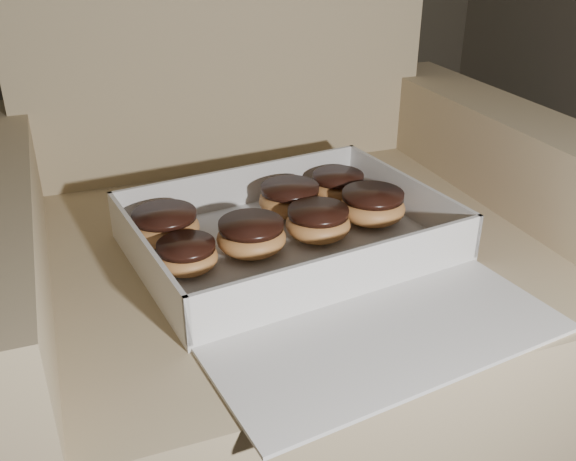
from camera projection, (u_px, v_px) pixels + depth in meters
The scene contains 13 objects.
armchair at pixel (275, 287), 1.01m from camera, with size 0.87×0.74×0.91m.
bakery_box at pixel (306, 253), 0.84m from camera, with size 0.46×0.52×0.07m.
donut_a at pixel (338, 186), 0.99m from camera, with size 0.08×0.08×0.04m.
donut_b at pixel (318, 222), 0.87m from camera, with size 0.09×0.09×0.04m.
donut_c at pixel (187, 256), 0.80m from camera, with size 0.08×0.08×0.04m.
donut_d at pixel (165, 226), 0.86m from camera, with size 0.09×0.09×0.05m.
donut_e at pixel (372, 206), 0.92m from camera, with size 0.09×0.09×0.05m.
donut_f at pixel (251, 236), 0.84m from camera, with size 0.09×0.09×0.05m.
donut_g at pixel (290, 199), 0.94m from camera, with size 0.09×0.09×0.05m.
crumb_a at pixel (336, 234), 0.89m from camera, with size 0.01×0.01×0.00m, color black.
crumb_b at pixel (417, 233), 0.89m from camera, with size 0.01×0.01×0.00m, color black.
crumb_c at pixel (409, 257), 0.83m from camera, with size 0.01×0.01×0.00m, color black.
crumb_d at pixel (180, 276), 0.79m from camera, with size 0.01×0.01×0.00m, color black.
Camera 1 is at (0.20, -0.27, 0.83)m, focal length 40.00 mm.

